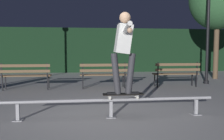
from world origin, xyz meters
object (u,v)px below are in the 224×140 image
(skateboard, at_px, (123,94))
(park_bench_left_center, at_px, (104,73))
(park_bench_right_center, at_px, (176,72))
(lamp_post_right, at_px, (208,19))
(grind_rail, at_px, (111,103))
(skateboarder, at_px, (123,46))
(park_bench_leftmost, at_px, (25,74))

(skateboard, bearing_deg, park_bench_left_center, 91.14)
(skateboard, relative_size, park_bench_left_center, 0.49)
(skateboard, relative_size, park_bench_right_center, 0.49)
(park_bench_right_center, relative_size, lamp_post_right, 0.41)
(grind_rail, distance_m, skateboarder, 1.12)
(park_bench_left_center, bearing_deg, park_bench_right_center, 0.00)
(park_bench_leftmost, height_order, lamp_post_right, lamp_post_right)
(skateboard, height_order, lamp_post_right, lamp_post_right)
(grind_rail, xyz_separation_m, lamp_post_right, (4.19, 4.16, 2.20))
(skateboard, bearing_deg, park_bench_right_center, 54.74)
(grind_rail, distance_m, skateboard, 0.28)
(skateboard, bearing_deg, grind_rail, 180.00)
(skateboarder, bearing_deg, grind_rail, 179.99)
(park_bench_left_center, bearing_deg, skateboarder, -88.81)
(park_bench_right_center, bearing_deg, park_bench_left_center, 180.00)
(grind_rail, relative_size, lamp_post_right, 1.04)
(skateboard, bearing_deg, lamp_post_right, 46.45)
(park_bench_left_center, relative_size, lamp_post_right, 0.41)
(grind_rail, height_order, lamp_post_right, lamp_post_right)
(skateboard, distance_m, park_bench_left_center, 3.51)
(park_bench_leftmost, xyz_separation_m, park_bench_right_center, (5.10, 0.00, 0.00))
(skateboarder, xyz_separation_m, park_bench_leftmost, (-2.62, 3.51, -0.84))
(skateboard, distance_m, skateboarder, 0.94)
(skateboarder, distance_m, lamp_post_right, 5.84)
(skateboard, relative_size, lamp_post_right, 0.20)
(skateboard, relative_size, park_bench_leftmost, 0.49)
(grind_rail, bearing_deg, skateboard, -0.00)
(lamp_post_right, bearing_deg, skateboarder, -133.52)
(park_bench_leftmost, distance_m, park_bench_right_center, 5.10)
(lamp_post_right, bearing_deg, park_bench_right_center, -156.14)
(skateboarder, relative_size, lamp_post_right, 0.40)
(grind_rail, bearing_deg, lamp_post_right, 44.78)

